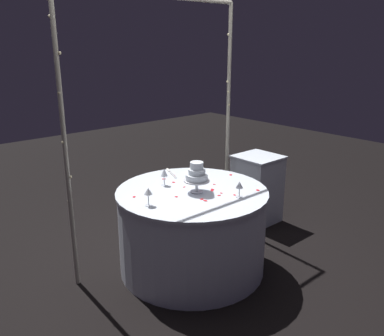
{
  "coord_description": "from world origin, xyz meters",
  "views": [
    {
      "loc": [
        -2.15,
        -2.43,
        1.95
      ],
      "look_at": [
        0.0,
        0.0,
        0.94
      ],
      "focal_mm": 38.0,
      "sensor_mm": 36.0,
      "label": 1
    }
  ],
  "objects_px": {
    "wine_glass_0": "(164,173)",
    "tiered_cake": "(197,175)",
    "cake_knife": "(171,173)",
    "side_table": "(257,189)",
    "wine_glass_1": "(239,186)",
    "wine_glass_2": "(148,192)",
    "decorative_arch": "(158,97)",
    "main_table": "(192,230)"
  },
  "relations": [
    {
      "from": "wine_glass_1",
      "to": "decorative_arch",
      "type": "bearing_deg",
      "value": 102.61
    },
    {
      "from": "tiered_cake",
      "to": "wine_glass_0",
      "type": "bearing_deg",
      "value": 107.45
    },
    {
      "from": "side_table",
      "to": "wine_glass_2",
      "type": "height_order",
      "value": "wine_glass_2"
    },
    {
      "from": "decorative_arch",
      "to": "wine_glass_1",
      "type": "xyz_separation_m",
      "value": [
        0.18,
        -0.82,
        -0.65
      ]
    },
    {
      "from": "side_table",
      "to": "tiered_cake",
      "type": "distance_m",
      "value": 1.37
    },
    {
      "from": "main_table",
      "to": "wine_glass_1",
      "type": "relative_size",
      "value": 9.7
    },
    {
      "from": "decorative_arch",
      "to": "cake_knife",
      "type": "distance_m",
      "value": 0.76
    },
    {
      "from": "side_table",
      "to": "wine_glass_2",
      "type": "xyz_separation_m",
      "value": [
        -1.69,
        -0.32,
        0.47
      ]
    },
    {
      "from": "decorative_arch",
      "to": "wine_glass_2",
      "type": "xyz_separation_m",
      "value": [
        -0.47,
        -0.48,
        -0.64
      ]
    },
    {
      "from": "tiered_cake",
      "to": "cake_knife",
      "type": "height_order",
      "value": "tiered_cake"
    },
    {
      "from": "wine_glass_2",
      "to": "wine_glass_0",
      "type": "bearing_deg",
      "value": 37.38
    },
    {
      "from": "side_table",
      "to": "tiered_cake",
      "type": "height_order",
      "value": "tiered_cake"
    },
    {
      "from": "tiered_cake",
      "to": "cake_knife",
      "type": "distance_m",
      "value": 0.59
    },
    {
      "from": "cake_knife",
      "to": "side_table",
      "type": "bearing_deg",
      "value": -11.09
    },
    {
      "from": "side_table",
      "to": "cake_knife",
      "type": "bearing_deg",
      "value": 168.91
    },
    {
      "from": "main_table",
      "to": "wine_glass_0",
      "type": "height_order",
      "value": "wine_glass_0"
    },
    {
      "from": "wine_glass_2",
      "to": "tiered_cake",
      "type": "bearing_deg",
      "value": -3.27
    },
    {
      "from": "wine_glass_0",
      "to": "wine_glass_2",
      "type": "xyz_separation_m",
      "value": [
        -0.38,
        -0.29,
        -0.0
      ]
    },
    {
      "from": "decorative_arch",
      "to": "wine_glass_0",
      "type": "xyz_separation_m",
      "value": [
        -0.1,
        -0.19,
        -0.63
      ]
    },
    {
      "from": "decorative_arch",
      "to": "wine_glass_0",
      "type": "height_order",
      "value": "decorative_arch"
    },
    {
      "from": "wine_glass_2",
      "to": "cake_knife",
      "type": "height_order",
      "value": "wine_glass_2"
    },
    {
      "from": "wine_glass_1",
      "to": "wine_glass_2",
      "type": "distance_m",
      "value": 0.74
    },
    {
      "from": "wine_glass_0",
      "to": "cake_knife",
      "type": "bearing_deg",
      "value": 42.4
    },
    {
      "from": "wine_glass_0",
      "to": "cake_knife",
      "type": "height_order",
      "value": "wine_glass_0"
    },
    {
      "from": "side_table",
      "to": "tiered_cake",
      "type": "bearing_deg",
      "value": -164.31
    },
    {
      "from": "decorative_arch",
      "to": "cake_knife",
      "type": "height_order",
      "value": "decorative_arch"
    },
    {
      "from": "side_table",
      "to": "cake_knife",
      "type": "xyz_separation_m",
      "value": [
        -1.06,
        0.21,
        0.36
      ]
    },
    {
      "from": "wine_glass_1",
      "to": "wine_glass_2",
      "type": "xyz_separation_m",
      "value": [
        -0.66,
        0.34,
        0.01
      ]
    },
    {
      "from": "wine_glass_0",
      "to": "wine_glass_2",
      "type": "relative_size",
      "value": 1.09
    },
    {
      "from": "wine_glass_0",
      "to": "tiered_cake",
      "type": "bearing_deg",
      "value": -72.55
    },
    {
      "from": "wine_glass_1",
      "to": "cake_knife",
      "type": "bearing_deg",
      "value": 91.57
    },
    {
      "from": "side_table",
      "to": "cake_knife",
      "type": "relative_size",
      "value": 2.69
    },
    {
      "from": "wine_glass_0",
      "to": "wine_glass_1",
      "type": "relative_size",
      "value": 1.17
    },
    {
      "from": "side_table",
      "to": "wine_glass_1",
      "type": "xyz_separation_m",
      "value": [
        -1.03,
        -0.66,
        0.46
      ]
    },
    {
      "from": "decorative_arch",
      "to": "tiered_cake",
      "type": "xyz_separation_m",
      "value": [
        -0.0,
        -0.51,
        -0.59
      ]
    },
    {
      "from": "wine_glass_0",
      "to": "cake_knife",
      "type": "distance_m",
      "value": 0.37
    },
    {
      "from": "decorative_arch",
      "to": "tiered_cake",
      "type": "bearing_deg",
      "value": -90.02
    },
    {
      "from": "wine_glass_1",
      "to": "wine_glass_2",
      "type": "relative_size",
      "value": 0.93
    },
    {
      "from": "decorative_arch",
      "to": "tiered_cake",
      "type": "distance_m",
      "value": 0.78
    },
    {
      "from": "tiered_cake",
      "to": "wine_glass_2",
      "type": "height_order",
      "value": "tiered_cake"
    },
    {
      "from": "wine_glass_2",
      "to": "wine_glass_1",
      "type": "bearing_deg",
      "value": -27.39
    },
    {
      "from": "tiered_cake",
      "to": "cake_knife",
      "type": "bearing_deg",
      "value": 73.77
    }
  ]
}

